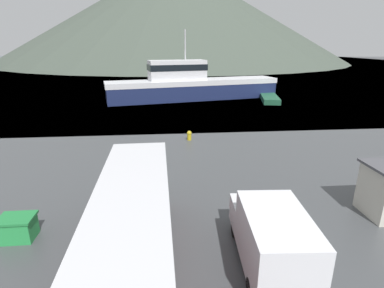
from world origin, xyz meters
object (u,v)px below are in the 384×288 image
storage_bin (18,228)px  delivery_van (271,237)px  tour_bus (133,233)px  fishing_boat (191,85)px  small_boat (269,98)px

storage_bin → delivery_van: bearing=-14.7°
tour_bus → fishing_boat: (5.20, 36.68, 0.31)m
tour_bus → delivery_van: (4.91, 0.17, -0.59)m
delivery_van → small_boat: 36.58m
delivery_van → fishing_boat: fishing_boat is taller
delivery_van → fishing_boat: (0.29, 36.51, 0.90)m
storage_bin → small_boat: storage_bin is taller
delivery_van → storage_bin: delivery_van is taller
delivery_van → small_boat: delivery_van is taller
tour_bus → small_boat: 38.63m
tour_bus → storage_bin: bearing=150.5°
fishing_boat → storage_bin: bearing=-29.6°
tour_bus → storage_bin: (-5.23, 2.84, -1.38)m
tour_bus → small_boat: bearing=63.2°
small_boat → tour_bus: bearing=76.5°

